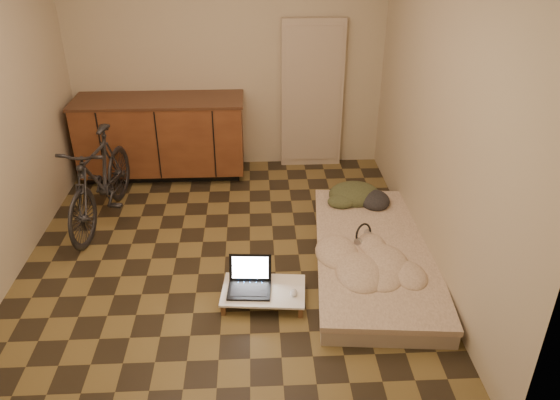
{
  "coord_description": "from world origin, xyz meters",
  "views": [
    {
      "loc": [
        0.29,
        -4.04,
        2.79
      ],
      "look_at": [
        0.49,
        0.03,
        0.55
      ],
      "focal_mm": 35.0,
      "sensor_mm": 36.0,
      "label": 1
    }
  ],
  "objects_px": {
    "futon": "(374,255)",
    "lap_desk": "(263,291)",
    "bicycle": "(99,175)",
    "laptop": "(250,282)"
  },
  "relations": [
    {
      "from": "futon",
      "to": "lap_desk",
      "type": "distance_m",
      "value": 1.07
    },
    {
      "from": "bicycle",
      "to": "lap_desk",
      "type": "bearing_deg",
      "value": -32.57
    },
    {
      "from": "futon",
      "to": "bicycle",
      "type": "bearing_deg",
      "value": 166.15
    },
    {
      "from": "futon",
      "to": "laptop",
      "type": "height_order",
      "value": "laptop"
    },
    {
      "from": "bicycle",
      "to": "futon",
      "type": "xyz_separation_m",
      "value": [
        2.5,
        -0.86,
        -0.41
      ]
    },
    {
      "from": "futon",
      "to": "laptop",
      "type": "bearing_deg",
      "value": -153.75
    },
    {
      "from": "bicycle",
      "to": "futon",
      "type": "relative_size",
      "value": 0.71
    },
    {
      "from": "futon",
      "to": "lap_desk",
      "type": "xyz_separation_m",
      "value": [
        -0.97,
        -0.45,
        0.01
      ]
    },
    {
      "from": "lap_desk",
      "to": "laptop",
      "type": "bearing_deg",
      "value": 167.8
    },
    {
      "from": "bicycle",
      "to": "futon",
      "type": "bearing_deg",
      "value": -10.93
    }
  ]
}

